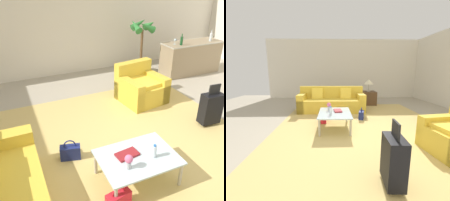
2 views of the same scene
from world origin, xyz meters
TOP-DOWN VIEW (x-y plane):
  - ground_plane at (0.00, 0.00)m, footprint 12.00×12.00m
  - wall_back at (0.00, 4.06)m, footprint 10.24×0.12m
  - area_rug at (-0.60, 0.20)m, footprint 5.20×4.40m
  - armchair at (0.89, 1.67)m, footprint 1.03×1.02m
  - coffee_table at (-0.40, -0.50)m, footprint 1.09×0.80m
  - water_bottle at (-0.20, -0.60)m, footprint 0.06×0.06m
  - coffee_table_book at (-0.52, -0.42)m, footprint 0.33×0.22m
  - flower_vase at (-0.62, -0.65)m, footprint 0.11×0.11m
  - bar_console at (3.10, 2.60)m, footprint 1.78×0.64m
  - wine_glass_leftmost at (2.49, 2.62)m, footprint 0.08×0.08m
  - wine_glass_left_of_centre at (3.71, 2.56)m, footprint 0.08×0.08m
  - wine_bottle_green at (2.60, 2.48)m, footprint 0.07×0.07m
  - wine_bottle_clear at (3.62, 2.48)m, footprint 0.07×0.07m
  - suitcase_black at (1.60, 0.20)m, footprint 0.42×0.25m
  - handbag_navy at (-1.14, 0.32)m, footprint 0.35×0.22m
  - handbag_red at (-0.85, -0.83)m, footprint 0.34×0.19m
  - potted_palm at (1.80, 3.20)m, footprint 0.64×0.64m

SIDE VIEW (x-z plane):
  - ground_plane at x=0.00m, z-range 0.00..0.00m
  - area_rug at x=-0.60m, z-range 0.00..0.01m
  - handbag_navy at x=-1.14m, z-range -0.05..0.31m
  - handbag_red at x=-0.85m, z-range -0.05..0.31m
  - armchair at x=0.89m, z-range -0.13..0.72m
  - suitcase_black at x=1.60m, z-range -0.07..0.78m
  - coffee_table at x=-0.40m, z-range 0.16..0.58m
  - coffee_table_book at x=-0.52m, z-range 0.42..0.45m
  - bar_console at x=3.10m, z-range 0.02..0.92m
  - water_bottle at x=-0.20m, z-range 0.41..0.61m
  - flower_vase at x=-0.62m, z-range 0.44..0.64m
  - potted_palm at x=1.80m, z-range 0.02..1.57m
  - wine_glass_leftmost at x=2.49m, z-range 0.94..1.09m
  - wine_glass_left_of_centre at x=3.71m, z-range 0.94..1.09m
  - wine_bottle_green at x=2.60m, z-range 0.87..1.17m
  - wine_bottle_clear at x=3.62m, z-range 0.87..1.17m
  - wall_back at x=0.00m, z-range 0.00..3.10m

